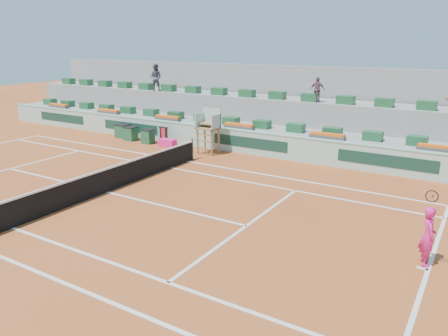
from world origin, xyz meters
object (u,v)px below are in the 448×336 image
at_px(tennis_player, 428,236).
at_px(player_bag, 167,143).
at_px(umpire_chair, 209,125).
at_px(drink_cooler_a, 148,136).

bearing_deg(tennis_player, player_bag, 153.84).
relative_size(player_bag, umpire_chair, 0.43).
distance_m(umpire_chair, tennis_player, 13.80).
xyz_separation_m(player_bag, umpire_chair, (2.83, 0.05, 1.32)).
bearing_deg(drink_cooler_a, umpire_chair, -0.69).
bearing_deg(umpire_chair, drink_cooler_a, 179.31).
height_order(player_bag, tennis_player, tennis_player).
height_order(player_bag, drink_cooler_a, drink_cooler_a).
height_order(drink_cooler_a, tennis_player, tennis_player).
distance_m(drink_cooler_a, tennis_player, 17.69).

